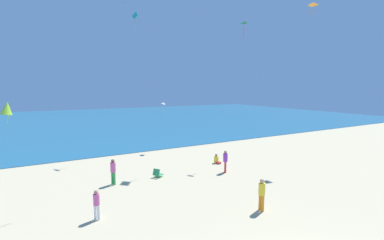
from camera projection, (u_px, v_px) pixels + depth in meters
ground_plane at (184, 188)px, 16.78m from camera, size 120.00×120.00×0.00m
ocean_water at (92, 120)px, 51.95m from camera, size 120.00×60.00×0.05m
beach_chair_far_left at (157, 173)px, 18.71m from camera, size 0.81×0.79×0.65m
person_0 at (97, 203)px, 12.58m from camera, size 0.42×0.42×1.51m
person_1 at (262, 192)px, 13.52m from camera, size 0.35×0.35×1.73m
person_2 at (217, 160)px, 22.25m from camera, size 0.44×0.69×0.82m
person_4 at (225, 160)px, 19.75m from camera, size 0.47×0.47×1.70m
person_7 at (113, 170)px, 17.22m from camera, size 0.47×0.47×1.73m
kite_lime at (7, 108)px, 15.79m from camera, size 0.85×0.76×1.48m
kite_orange at (313, 4)px, 22.26m from camera, size 0.82×0.81×1.07m
kite_teal at (135, 16)px, 24.73m from camera, size 0.40×0.79×1.64m
kite_white at (164, 104)px, 26.46m from camera, size 0.49×0.58×1.22m
kite_green at (244, 23)px, 22.93m from camera, size 0.58×0.61×1.51m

